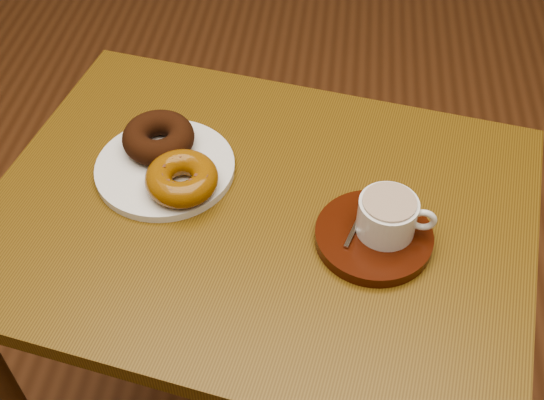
# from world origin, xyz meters

# --- Properties ---
(cafe_table) EXTENTS (0.89, 0.73, 0.75)m
(cafe_table) POSITION_xyz_m (0.16, 0.30, 0.63)
(cafe_table) COLOR brown
(cafe_table) RESTS_ON ground
(donut_plate) EXTENTS (0.28, 0.28, 0.01)m
(donut_plate) POSITION_xyz_m (0.00, 0.36, 0.76)
(donut_plate) COLOR silver
(donut_plate) RESTS_ON cafe_table
(donut_cinnamon) EXTENTS (0.13, 0.13, 0.04)m
(donut_cinnamon) POSITION_xyz_m (-0.01, 0.40, 0.78)
(donut_cinnamon) COLOR black
(donut_cinnamon) RESTS_ON donut_plate
(donut_caramel) EXTENTS (0.11, 0.11, 0.04)m
(donut_caramel) POSITION_xyz_m (0.04, 0.31, 0.78)
(donut_caramel) COLOR brown
(donut_caramel) RESTS_ON donut_plate
(saucer) EXTENTS (0.22, 0.22, 0.02)m
(saucer) POSITION_xyz_m (0.33, 0.25, 0.76)
(saucer) COLOR #361207
(saucer) RESTS_ON cafe_table
(coffee_cup) EXTENTS (0.11, 0.08, 0.06)m
(coffee_cup) POSITION_xyz_m (0.34, 0.26, 0.80)
(coffee_cup) COLOR silver
(coffee_cup) RESTS_ON saucer
(teaspoon) EXTENTS (0.04, 0.10, 0.01)m
(teaspoon) POSITION_xyz_m (0.31, 0.30, 0.77)
(teaspoon) COLOR silver
(teaspoon) RESTS_ON saucer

